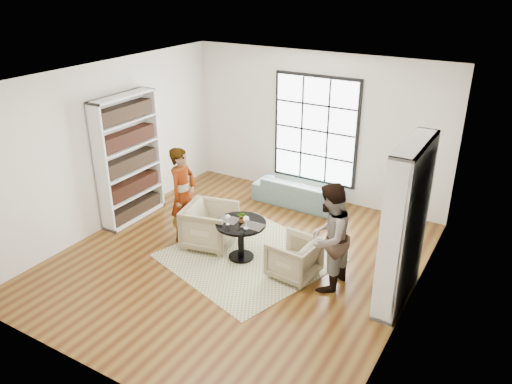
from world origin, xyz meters
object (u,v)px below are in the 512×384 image
Objects in this scene: person_left at (183,194)px; wine_glass_right at (246,220)px; pedestal_table at (241,232)px; sofa at (298,192)px; armchair_right at (294,258)px; person_right at (329,238)px; armchair_left at (210,226)px; flower_centerpiece at (243,217)px; wine_glass_left at (228,217)px.

wine_glass_right is (1.41, -0.21, -0.03)m from person_left.
pedestal_table reaches higher than sofa.
armchair_right is at bearing -1.83° from pedestal_table.
pedestal_table is 1.58m from person_right.
flower_centerpiece reaches higher than armchair_left.
person_right is at bearing 95.62° from armchair_right.
wine_glass_right is at bearing -115.95° from armchair_left.
flower_centerpiece is at bearing -97.18° from person_left.
person_right is 1.52m from flower_centerpiece.
armchair_right is at bearing -87.30° from person_right.
armchair_right reaches higher than sofa.
armchair_right is at bearing -106.38° from armchair_left.
person_right is (2.22, -0.12, 0.46)m from armchair_left.
armchair_right is 0.42× the size of person_right.
wine_glass_left is 0.80× the size of wine_glass_right.
armchair_right is 3.26× the size of wine_glass_right.
armchair_left is 3.86× the size of wine_glass_right.
armchair_left is 0.81m from flower_centerpiece.
pedestal_table is at bearing -98.45° from person_left.
person_left is 9.77× the size of wine_glass_left.
sofa is at bearing -26.10° from armchair_left.
sofa is 2.58m from wine_glass_right.
pedestal_table is 0.46× the size of sofa.
armchair_right is 1.23m from wine_glass_left.
person_left is at bearing 175.68° from pedestal_table.
pedestal_table is 0.99× the size of armchair_left.
armchair_left is at bearing -90.51° from person_right.
sofa is 10.42× the size of wine_glass_left.
wine_glass_left is at bearing -78.27° from armchair_right.
person_left is (-1.12, -2.29, 0.58)m from sofa.
sofa is at bearing -30.21° from person_left.
person_right is 9.70× the size of wine_glass_left.
person_right is (1.53, -0.03, 0.36)m from pedestal_table.
flower_centerpiece is (-0.16, 0.15, -0.06)m from wine_glass_right.
person_left is at bearing 176.96° from flower_centerpiece.
wine_glass_left reaches higher than armchair_right.
person_left is (-1.24, 0.09, 0.36)m from pedestal_table.
sofa is 2.41m from flower_centerpiece.
wine_glass_right is (0.18, -0.12, 0.34)m from pedestal_table.
flower_centerpiece is at bearing 94.03° from sofa.
sofa is at bearing 96.72° from wine_glass_right.
armchair_left is 0.49× the size of person_left.
wine_glass_right is 0.22m from flower_centerpiece.
pedestal_table is 0.49× the size of person_left.
person_left is 1.01× the size of person_right.
wine_glass_right is at bearing 5.85° from wine_glass_left.
sofa is (-0.12, 2.38, -0.22)m from pedestal_table.
wine_glass_left reaches higher than sofa.
wine_glass_left is (1.09, -0.25, -0.06)m from person_left.
armchair_right is at bearing 6.12° from wine_glass_left.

